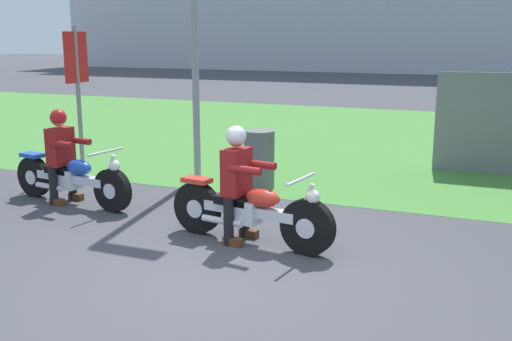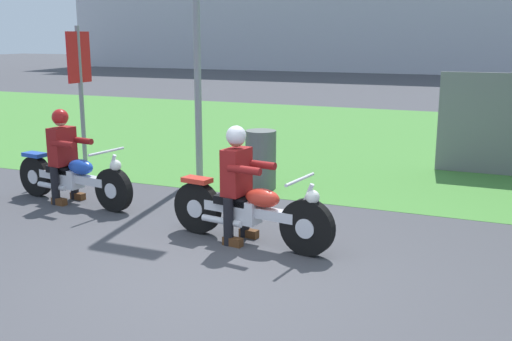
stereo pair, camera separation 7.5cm
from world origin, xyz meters
name	(u,v)px [view 1 (the left image)]	position (x,y,z in m)	size (l,w,h in m)	color
ground	(217,280)	(0.00, 0.00, 0.00)	(120.00, 120.00, 0.00)	#424247
grass_verge	(386,139)	(0.00, 9.16, 0.00)	(60.00, 12.00, 0.01)	#478438
motorcycle_lead	(250,211)	(-0.13, 1.16, 0.40)	(2.18, 0.66, 0.88)	black
rider_lead	(238,175)	(-0.29, 1.18, 0.82)	(0.59, 0.51, 1.41)	black
motorcycle_follow	(71,178)	(-3.23, 1.75, 0.38)	(2.24, 0.67, 0.87)	black
rider_follow	(61,149)	(-3.39, 1.78, 0.81)	(0.59, 0.51, 1.39)	black
trash_can	(259,160)	(-1.03, 3.67, 0.47)	(0.50, 0.50, 0.95)	#595E5B
sign_banner	(77,76)	(-4.58, 3.71, 1.72)	(0.08, 0.60, 2.60)	gray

